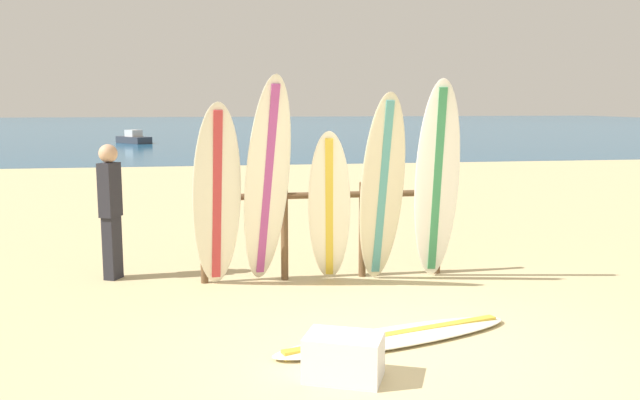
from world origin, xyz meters
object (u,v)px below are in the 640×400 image
surfboard_leaning_left (267,184)px  surfboard_leaning_center (382,190)px  surfboard_lying_on_sand (396,336)px  small_boat_offshore (134,139)px  surfboard_leaning_far_left (217,197)px  surfboard_leaning_center_left (329,209)px  beachgoer_standing (110,206)px  cooler_box (344,357)px  surfboard_rack (324,219)px  surfboard_leaning_center_right (437,182)px

surfboard_leaning_left → surfboard_leaning_center: size_ratio=1.08×
surfboard_leaning_left → surfboard_lying_on_sand: bearing=-61.8°
surfboard_leaning_left → small_boat_offshore: size_ratio=1.10×
surfboard_leaning_far_left → surfboard_leaning_center_left: (1.30, -0.10, -0.16)m
surfboard_leaning_center → beachgoer_standing: 3.32m
cooler_box → surfboard_lying_on_sand: bearing=73.2°
surfboard_lying_on_sand → small_boat_offshore: size_ratio=1.10×
surfboard_leaning_left → cooler_box: 2.91m
surfboard_lying_on_sand → cooler_box: size_ratio=4.15×
surfboard_leaning_center_left → small_boat_offshore: 29.91m
surfboard_rack → surfboard_lying_on_sand: bearing=-82.6°
surfboard_leaning_far_left → surfboard_leaning_center_left: 1.31m
surfboard_leaning_far_left → small_boat_offshore: bearing=98.2°
surfboard_rack → surfboard_lying_on_sand: (0.29, -2.29, -0.71)m
surfboard_leaning_center → surfboard_lying_on_sand: (-0.34, -1.88, -1.12)m
surfboard_leaning_center_right → small_boat_offshore: size_ratio=1.08×
beachgoer_standing → small_boat_offshore: size_ratio=0.74×
beachgoer_standing → surfboard_leaning_center_right: bearing=-10.8°
surfboard_rack → surfboard_leaning_left: bearing=-153.0°
surfboard_leaning_center_left → surfboard_lying_on_sand: 2.09m
surfboard_leaning_center → surfboard_rack: bearing=147.3°
beachgoer_standing → small_boat_offshore: bearing=95.9°
surfboard_leaning_far_left → surfboard_leaning_center_right: bearing=-1.0°
surfboard_rack → cooler_box: (-0.35, -3.06, -0.57)m
small_boat_offshore → cooler_box: (5.20, -32.02, -0.08)m
surfboard_rack → beachgoer_standing: (-2.59, 0.37, 0.17)m
surfboard_leaning_center_left → surfboard_lying_on_sand: (0.30, -1.86, -0.90)m
surfboard_leaning_center_left → surfboard_leaning_center_right: bearing=2.3°
surfboard_leaning_center → surfboard_lying_on_sand: size_ratio=0.92×
surfboard_leaning_far_left → beachgoer_standing: (-1.29, 0.70, -0.18)m
surfboard_lying_on_sand → surfboard_leaning_center: bearing=79.9°
surfboard_leaning_center_right → cooler_box: size_ratio=4.09×
surfboard_leaning_center → surfboard_leaning_center_right: size_ratio=0.94×
surfboard_leaning_center → beachgoer_standing: bearing=166.4°
surfboard_lying_on_sand → surfboard_leaning_center_left: bearing=99.2°
surfboard_leaning_center → cooler_box: surfboard_leaning_center is taller
surfboard_leaning_left → surfboard_leaning_center_right: bearing=0.1°
surfboard_leaning_center_right → small_boat_offshore: (-6.86, 29.33, -0.97)m
surfboard_leaning_left → beachgoer_standing: surfboard_leaning_left is taller
surfboard_leaning_left → cooler_box: size_ratio=4.15×
surfboard_leaning_center_right → beachgoer_standing: size_ratio=1.47×
surfboard_leaning_far_left → beachgoer_standing: bearing=151.6°
beachgoer_standing → surfboard_rack: bearing=-8.2°
surfboard_leaning_far_left → surfboard_leaning_center_left: bearing=-4.4°
surfboard_rack → surfboard_leaning_far_left: size_ratio=1.39×
surfboard_leaning_far_left → surfboard_leaning_center: 1.94m
surfboard_leaning_center_left → beachgoer_standing: bearing=162.9°
surfboard_leaning_far_left → surfboard_leaning_center: size_ratio=0.95×
surfboard_leaning_center_left → beachgoer_standing: (-2.59, 0.80, -0.02)m
surfboard_leaning_far_left → surfboard_leaning_left: 0.60m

